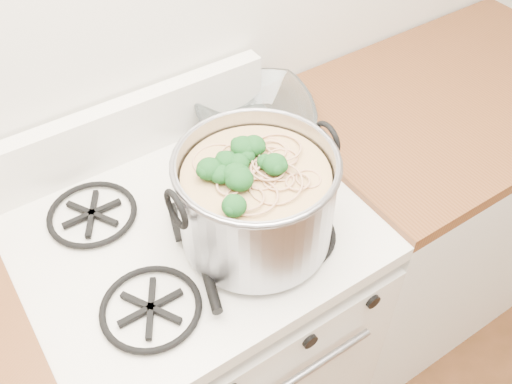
% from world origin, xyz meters
% --- Properties ---
extents(gas_range, '(0.76, 0.66, 0.92)m').
position_xyz_m(gas_range, '(0.00, 1.26, 0.44)').
color(gas_range, white).
rests_on(gas_range, ground).
extents(counter_right, '(1.00, 0.65, 0.92)m').
position_xyz_m(counter_right, '(0.88, 1.26, 0.46)').
color(counter_right, silver).
rests_on(counter_right, ground).
extents(stock_pot, '(0.36, 0.33, 0.23)m').
position_xyz_m(stock_pot, '(0.10, 1.15, 1.03)').
color(stock_pot, '#9899A1').
rests_on(stock_pot, gas_range).
extents(spatula, '(0.37, 0.38, 0.02)m').
position_xyz_m(spatula, '(0.01, 1.26, 0.94)').
color(spatula, black).
rests_on(spatula, gas_range).
extents(glass_bowl, '(0.16, 0.16, 0.03)m').
position_xyz_m(glass_bowl, '(0.31, 1.46, 0.94)').
color(glass_bowl, white).
rests_on(glass_bowl, gas_range).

